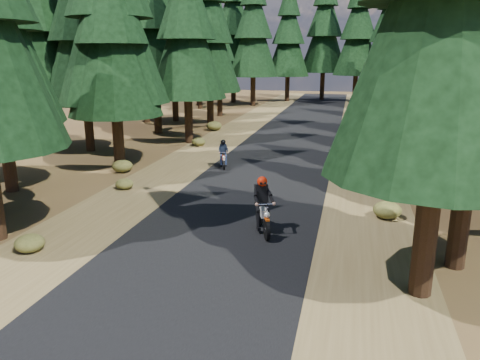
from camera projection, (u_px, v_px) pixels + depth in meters
name	position (u px, v px, depth m)	size (l,w,h in m)	color
ground	(230.00, 222.00, 15.94)	(120.00, 120.00, 0.00)	#432B17
road	(258.00, 184.00, 20.64)	(6.00, 100.00, 0.01)	black
shoulder_l	(161.00, 178.00, 21.67)	(3.20, 100.00, 0.01)	brown
shoulder_r	(366.00, 191.00, 19.61)	(3.20, 100.00, 0.01)	brown
pine_forest	(303.00, 21.00, 33.67)	(34.59, 55.08, 16.32)	black
log_near	(416.00, 162.00, 24.24)	(0.32, 0.32, 4.99)	#4C4233
understory_shrubs	(279.00, 160.00, 24.07)	(15.62, 29.09, 0.68)	#474C1E
rider_lead	(263.00, 214.00, 14.88)	(1.31, 2.10, 1.80)	silver
rider_follow	(223.00, 159.00, 23.48)	(0.95, 1.65, 1.41)	#9C1F0A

